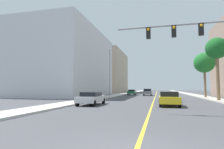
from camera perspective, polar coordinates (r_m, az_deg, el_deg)
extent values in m
plane|color=#47474C|center=(46.77, 13.32, -6.18)|extent=(192.00, 192.00, 0.00)
cube|color=beige|center=(47.71, 2.59, -6.16)|extent=(2.58, 168.00, 0.15)
cube|color=#B2ADA3|center=(47.47, 24.08, -5.81)|extent=(2.58, 168.00, 0.15)
cube|color=yellow|center=(46.77, 13.32, -6.18)|extent=(0.16, 144.00, 0.01)
cube|color=silver|center=(44.31, -14.70, 3.21)|extent=(16.96, 24.90, 14.64)
cube|color=tan|center=(70.51, -0.99, 0.67)|extent=(10.98, 22.59, 15.31)
cylinder|color=gray|center=(14.55, 22.63, 14.16)|extent=(10.25, 0.14, 0.14)
cube|color=black|center=(14.55, 25.75, 12.39)|extent=(0.32, 0.24, 0.84)
sphere|color=orange|center=(14.49, 25.83, 13.49)|extent=(0.20, 0.20, 0.20)
cube|color=black|center=(14.30, 18.52, 12.49)|extent=(0.32, 0.24, 0.84)
sphere|color=orange|center=(14.24, 18.55, 13.61)|extent=(0.20, 0.20, 0.20)
cube|color=black|center=(14.26, 11.15, 12.39)|extent=(0.32, 0.24, 0.84)
sphere|color=orange|center=(14.20, 11.11, 13.51)|extent=(0.20, 0.20, 0.20)
cylinder|color=gray|center=(34.23, -0.69, 0.31)|extent=(0.16, 0.16, 8.54)
cube|color=beige|center=(34.85, -0.69, 7.58)|extent=(0.56, 0.28, 0.20)
cylinder|color=brown|center=(28.19, 29.79, 0.16)|extent=(0.42, 0.42, 6.91)
sphere|color=#195B23|center=(28.62, 29.54, 7.08)|extent=(2.86, 2.86, 2.86)
cone|color=#195B23|center=(28.77, 31.24, 6.68)|extent=(0.51, 1.25, 1.35)
cone|color=#195B23|center=(29.36, 28.88, 6.38)|extent=(1.48, 0.63, 1.35)
cone|color=#195B23|center=(28.48, 27.84, 6.66)|extent=(0.56, 1.26, 1.57)
cone|color=#195B23|center=(27.76, 29.82, 7.00)|extent=(1.59, 0.62, 1.32)
cylinder|color=brown|center=(36.13, 26.71, -1.47)|extent=(0.38, 0.38, 6.03)
sphere|color=#1E6B28|center=(36.37, 26.56, 3.28)|extent=(3.54, 3.54, 3.54)
cone|color=#1E6B28|center=(36.66, 28.16, 2.97)|extent=(0.51, 1.54, 1.96)
cone|color=#1E6B28|center=(37.40, 26.54, 2.78)|extent=(1.58, 0.70, 1.96)
cone|color=#1E6B28|center=(36.71, 25.00, 2.86)|extent=(1.19, 1.78, 1.55)
cone|color=#1E6B28|center=(35.70, 25.23, 3.05)|extent=(1.07, 1.81, 1.63)
cone|color=#1E6B28|center=(35.49, 27.53, 3.17)|extent=(1.66, 0.97, 1.95)
cube|color=#BCBCC1|center=(19.51, -6.37, -7.50)|extent=(1.97, 4.44, 0.59)
cube|color=black|center=(19.41, -6.44, -6.01)|extent=(1.70, 2.26, 0.43)
cylinder|color=black|center=(17.69, -5.57, -8.81)|extent=(0.23, 0.64, 0.64)
cylinder|color=black|center=(18.30, -10.64, -8.60)|extent=(0.23, 0.64, 0.64)
cylinder|color=black|center=(20.85, -2.64, -8.11)|extent=(0.23, 0.64, 0.64)
cylinder|color=black|center=(21.36, -7.05, -7.98)|extent=(0.23, 0.64, 0.64)
cube|color=#196638|center=(47.14, 6.12, -5.51)|extent=(1.79, 3.87, 0.58)
cube|color=black|center=(47.25, 6.13, -4.89)|extent=(1.57, 1.97, 0.43)
cylinder|color=black|center=(45.67, 6.86, -5.91)|extent=(0.22, 0.64, 0.64)
cylinder|color=black|center=(45.90, 4.90, -5.92)|extent=(0.22, 0.64, 0.64)
cylinder|color=black|center=(48.42, 7.28, -5.81)|extent=(0.22, 0.64, 0.64)
cylinder|color=black|center=(48.63, 5.43, -5.81)|extent=(0.22, 0.64, 0.64)
cube|color=#1E389E|center=(25.57, 17.03, -6.56)|extent=(2.11, 4.09, 0.57)
cube|color=black|center=(25.40, 17.04, -5.48)|extent=(1.79, 1.98, 0.41)
cylinder|color=black|center=(26.97, 14.89, -7.07)|extent=(0.25, 0.65, 0.64)
cylinder|color=black|center=(27.12, 18.61, -6.97)|extent=(0.25, 0.65, 0.64)
cylinder|color=black|center=(24.07, 15.28, -7.43)|extent=(0.25, 0.65, 0.64)
cylinder|color=black|center=(24.24, 19.44, -7.32)|extent=(0.25, 0.65, 0.64)
cube|color=gold|center=(19.14, 17.13, -7.36)|extent=(1.88, 4.24, 0.62)
cube|color=black|center=(19.13, 17.10, -5.74)|extent=(1.65, 2.09, 0.47)
cylinder|color=black|center=(20.70, 14.58, -8.01)|extent=(0.22, 0.64, 0.64)
cylinder|color=black|center=(20.78, 19.24, -7.90)|extent=(0.22, 0.64, 0.64)
cylinder|color=black|center=(17.57, 14.68, -8.72)|extent=(0.22, 0.64, 0.64)
cylinder|color=black|center=(17.67, 20.18, -8.58)|extent=(0.22, 0.64, 0.64)
cube|color=slate|center=(43.26, 10.90, -5.52)|extent=(1.95, 4.18, 0.69)
cube|color=black|center=(43.20, 10.89, -4.70)|extent=(1.69, 2.17, 0.54)
cylinder|color=black|center=(44.84, 9.91, -5.92)|extent=(0.23, 0.64, 0.64)
cylinder|color=black|center=(44.77, 12.07, -5.89)|extent=(0.23, 0.64, 0.64)
cylinder|color=black|center=(41.79, 9.66, -6.05)|extent=(0.23, 0.64, 0.64)
cylinder|color=black|center=(41.72, 11.99, -6.03)|extent=(0.23, 0.64, 0.64)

